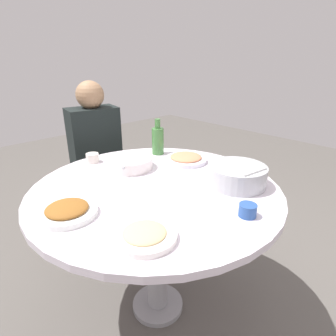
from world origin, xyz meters
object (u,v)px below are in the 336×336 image
Objects in this scene: round_dining_table at (156,206)px; stool_for_diner_left at (102,209)px; tea_cup_far at (248,210)px; tea_cup_near at (93,158)px; rice_bowl at (237,175)px; dish_shrimp at (186,158)px; green_bottle at (158,140)px; diner_left at (95,144)px; dish_noodles at (145,235)px; soup_bowl at (130,163)px; dish_stirfry at (67,211)px.

round_dining_table reaches higher than stool_for_diner_left.
round_dining_table is 0.48m from tea_cup_far.
rice_bowl is at bearing -155.48° from tea_cup_near.
tea_cup_far is at bearing 131.57° from rice_bowl.
tea_cup_near reaches higher than dish_shrimp.
green_bottle is 0.84m from stool_for_diner_left.
rice_bowl is at bearing -173.52° from diner_left.
diner_left reaches higher than tea_cup_near.
tea_cup_far is 0.16× the size of stool_for_diner_left.
diner_left is (0.00, 0.00, 0.54)m from stool_for_diner_left.
dish_noodles is at bearing 135.10° from green_bottle.
dish_noodles is 0.41m from tea_cup_far.
tea_cup_near is 0.95m from tea_cup_far.
dish_shrimp is at bearing -132.95° from tea_cup_near.
green_bottle is at bearing -17.27° from tea_cup_far.
rice_bowl is 0.60m from dish_noodles.
soup_bowl is 0.29m from green_bottle.
dish_noodles is 0.29× the size of diner_left.
dish_shrimp is 3.48× the size of tea_cup_far.
dish_shrimp is (0.08, -0.77, -0.00)m from dish_stirfry.
green_bottle is (0.30, -0.75, 0.07)m from dish_stirfry.
tea_cup_far is (-0.57, 0.27, 0.01)m from dish_shrimp.
dish_shrimp is 0.55m from tea_cup_near.
tea_cup_near is (0.22, 0.10, -0.00)m from soup_bowl.
green_bottle is at bearing 5.79° from dish_shrimp.
round_dining_table is at bearing 168.89° from stool_for_diner_left.
soup_bowl is 0.33m from dish_shrimp.
green_bottle reaches higher than tea_cup_far.
diner_left is at bearing -3.86° from tea_cup_far.
dish_shrimp is at bearing -57.85° from dish_noodles.
dish_stirfry is (0.30, 0.72, -0.03)m from rice_bowl.
green_bottle reaches higher than dish_shrimp.
soup_bowl is at bearing -155.28° from tea_cup_near.
dish_stirfry reaches higher than dish_shrimp.
dish_noodles is at bearing 122.15° from dish_shrimp.
rice_bowl is 0.36× the size of diner_left.
dish_stirfry is 0.96× the size of dish_shrimp.
round_dining_table is 0.31m from soup_bowl.
green_bottle is at bearing -3.12° from rice_bowl.
rice_bowl reaches higher than dish_stirfry.
diner_left reaches higher than rice_bowl.
tea_cup_far is at bearing -113.47° from dish_noodles.
soup_bowl is 0.66m from dish_noodles.
round_dining_table is 4.71× the size of soup_bowl.
dish_stirfry is at bearing 84.18° from round_dining_table.
rice_bowl is 1.19× the size of dish_stirfry.
stool_for_diner_left is 0.59× the size of diner_left.
tea_cup_far is at bearing 162.73° from green_bottle.
soup_bowl is at bearing 2.20° from tea_cup_far.
rice_bowl is 0.61m from green_bottle.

